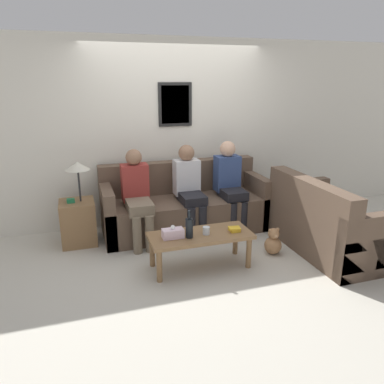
% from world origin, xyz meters
% --- Properties ---
extents(ground_plane, '(16.00, 16.00, 0.00)m').
position_xyz_m(ground_plane, '(0.00, 0.00, 0.00)').
color(ground_plane, beige).
extents(wall_back, '(9.00, 0.08, 2.60)m').
position_xyz_m(wall_back, '(0.00, 0.98, 1.30)').
color(wall_back, silver).
rests_on(wall_back, ground_plane).
extents(couch_main, '(2.26, 0.87, 0.92)m').
position_xyz_m(couch_main, '(0.00, 0.52, 0.32)').
color(couch_main, brown).
rests_on(couch_main, ground_plane).
extents(couch_side, '(0.87, 1.55, 0.92)m').
position_xyz_m(couch_side, '(1.46, -0.70, 0.33)').
color(couch_side, brown).
rests_on(couch_side, ground_plane).
extents(coffee_table, '(1.15, 0.48, 0.40)m').
position_xyz_m(coffee_table, '(-0.15, -0.63, 0.34)').
color(coffee_table, olive).
rests_on(coffee_table, ground_plane).
extents(side_table_with_lamp, '(0.43, 0.43, 1.07)m').
position_xyz_m(side_table_with_lamp, '(-1.43, 0.46, 0.34)').
color(side_table_with_lamp, olive).
rests_on(side_table_with_lamp, ground_plane).
extents(wine_bottle, '(0.08, 0.08, 0.31)m').
position_xyz_m(wine_bottle, '(-0.30, -0.68, 0.52)').
color(wine_bottle, black).
rests_on(wine_bottle, coffee_table).
extents(drinking_glass, '(0.08, 0.08, 0.09)m').
position_xyz_m(drinking_glass, '(-0.10, -0.65, 0.44)').
color(drinking_glass, silver).
rests_on(drinking_glass, coffee_table).
extents(book_stack, '(0.15, 0.13, 0.04)m').
position_xyz_m(book_stack, '(0.24, -0.67, 0.42)').
color(book_stack, gold).
rests_on(book_stack, coffee_table).
extents(tissue_box, '(0.23, 0.12, 0.15)m').
position_xyz_m(tissue_box, '(-0.47, -0.63, 0.45)').
color(tissue_box, silver).
rests_on(tissue_box, coffee_table).
extents(person_left, '(0.34, 0.66, 1.19)m').
position_xyz_m(person_left, '(-0.69, 0.29, 0.66)').
color(person_left, '#756651').
rests_on(person_left, ground_plane).
extents(person_middle, '(0.34, 0.62, 1.20)m').
position_xyz_m(person_middle, '(0.03, 0.36, 0.67)').
color(person_middle, black).
rests_on(person_middle, ground_plane).
extents(person_right, '(0.34, 0.58, 1.23)m').
position_xyz_m(person_right, '(0.62, 0.37, 0.68)').
color(person_right, black).
rests_on(person_right, ground_plane).
extents(teddy_bear, '(0.21, 0.21, 0.33)m').
position_xyz_m(teddy_bear, '(0.80, -0.58, 0.14)').
color(teddy_bear, '#A87A51').
rests_on(teddy_bear, ground_plane).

